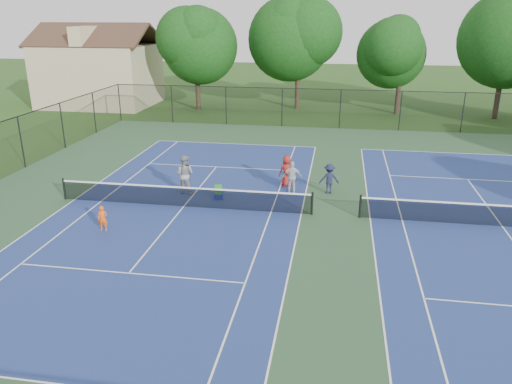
% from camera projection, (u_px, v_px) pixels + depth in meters
% --- Properties ---
extents(ground, '(140.00, 140.00, 0.00)m').
position_uv_depth(ground, '(335.00, 216.00, 22.18)').
color(ground, '#234716').
rests_on(ground, ground).
extents(court_pad, '(36.00, 36.00, 0.01)m').
position_uv_depth(court_pad, '(335.00, 216.00, 22.18)').
color(court_pad, '#2F5333').
rests_on(court_pad, ground).
extents(tennis_court_left, '(12.00, 23.83, 1.07)m').
position_uv_depth(tennis_court_left, '(184.00, 205.00, 23.22)').
color(tennis_court_left, navy).
rests_on(tennis_court_left, ground).
extents(tennis_court_right, '(12.00, 23.83, 1.07)m').
position_uv_depth(tennis_court_right, '(503.00, 225.00, 21.06)').
color(tennis_court_right, navy).
rests_on(tennis_court_right, ground).
extents(perimeter_fence, '(36.08, 36.08, 3.02)m').
position_uv_depth(perimeter_fence, '(337.00, 182.00, 21.63)').
color(perimeter_fence, black).
rests_on(perimeter_fence, ground).
extents(tree_back_a, '(6.80, 6.80, 9.15)m').
position_uv_depth(tree_back_a, '(196.00, 42.00, 44.39)').
color(tree_back_a, '#2D2116').
rests_on(tree_back_a, ground).
extents(tree_back_b, '(7.60, 7.60, 10.03)m').
position_uv_depth(tree_back_b, '(299.00, 35.00, 44.67)').
color(tree_back_b, '#2D2116').
rests_on(tree_back_b, ground).
extents(tree_back_c, '(6.00, 6.00, 8.40)m').
position_uv_depth(tree_back_c, '(402.00, 50.00, 42.73)').
color(tree_back_c, '#2D2116').
rests_on(tree_back_c, ground).
extents(tree_back_d, '(7.80, 7.80, 10.37)m').
position_uv_depth(tree_back_d, '(508.00, 35.00, 40.11)').
color(tree_back_d, '#2D2116').
rests_on(tree_back_d, ground).
extents(clapboard_house, '(10.80, 8.10, 7.65)m').
position_uv_depth(clapboard_house, '(99.00, 72.00, 47.86)').
color(clapboard_house, tan).
rests_on(clapboard_house, ground).
extents(child_player, '(0.44, 0.34, 1.08)m').
position_uv_depth(child_player, '(103.00, 218.00, 20.56)').
color(child_player, '#FF5A10').
rests_on(child_player, ground).
extents(instructor, '(1.01, 0.82, 1.96)m').
position_uv_depth(instructor, '(185.00, 174.00, 24.70)').
color(instructor, gray).
rests_on(instructor, ground).
extents(bystander_a, '(1.00, 0.53, 1.63)m').
position_uv_depth(bystander_a, '(292.00, 177.00, 24.82)').
color(bystander_a, silver).
rests_on(bystander_a, ground).
extents(bystander_b, '(1.05, 0.71, 1.51)m').
position_uv_depth(bystander_b, '(329.00, 179.00, 24.76)').
color(bystander_b, '#1A1D39').
rests_on(bystander_b, ground).
extents(bystander_c, '(0.95, 0.84, 1.64)m').
position_uv_depth(bystander_c, '(287.00, 171.00, 25.77)').
color(bystander_c, maroon).
rests_on(bystander_c, ground).
extents(ball_crate, '(0.46, 0.38, 0.31)m').
position_uv_depth(ball_crate, '(219.00, 196.00, 24.12)').
color(ball_crate, navy).
rests_on(ball_crate, ground).
extents(ball_hopper, '(0.41, 0.37, 0.40)m').
position_uv_depth(ball_hopper, '(218.00, 189.00, 24.00)').
color(ball_hopper, '#299B1B').
rests_on(ball_hopper, ball_crate).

